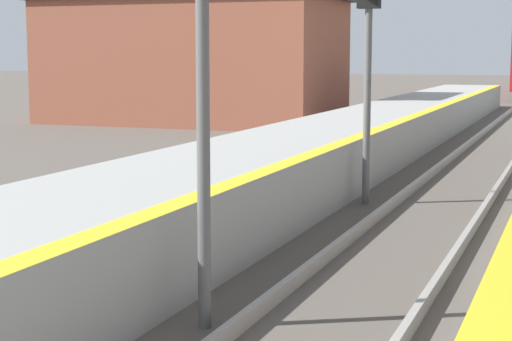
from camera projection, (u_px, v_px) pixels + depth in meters
name	position (u px, v px, depth m)	size (l,w,h in m)	color
signal_near	(202.00, 7.00, 7.43)	(0.36, 0.31, 4.11)	#595959
signal_mid	(368.00, 28.00, 13.84)	(0.36, 0.31, 4.11)	#595959
station_building	(193.00, 58.00, 30.78)	(10.66, 5.92, 4.63)	brown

